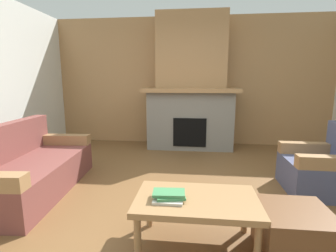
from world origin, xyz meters
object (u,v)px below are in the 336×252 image
object	(u,v)px
couch	(29,170)
ottoman	(294,234)
armchair	(322,169)
coffee_table	(197,204)
fireplace	(191,91)

from	to	relation	value
couch	ottoman	xyz separation A→B (m)	(2.81, -0.88, -0.09)
armchair	ottoman	distance (m)	1.51
armchair	coffee_table	size ratio (longest dim) A/B	0.85
armchair	ottoman	size ratio (longest dim) A/B	1.63
coffee_table	ottoman	world-z (taller)	coffee_table
ottoman	couch	bearing A→B (deg)	162.64
fireplace	couch	distance (m)	3.22
couch	coffee_table	xyz separation A→B (m)	(2.06, -0.82, 0.09)
ottoman	coffee_table	bearing A→B (deg)	175.38
couch	ottoman	world-z (taller)	couch
armchair	ottoman	world-z (taller)	armchair
armchair	fireplace	bearing A→B (deg)	129.73
couch	ottoman	size ratio (longest dim) A/B	3.58
fireplace	coffee_table	xyz separation A→B (m)	(0.12, -3.24, -0.79)
fireplace	coffee_table	size ratio (longest dim) A/B	2.70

